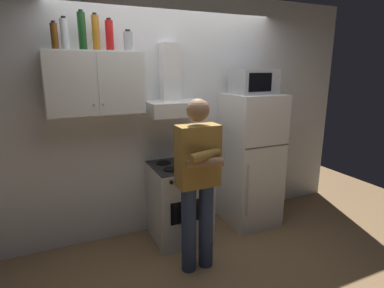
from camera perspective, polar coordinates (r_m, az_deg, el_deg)
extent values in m
plane|color=olive|center=(3.55, 0.00, -18.35)|extent=(7.00, 7.00, 0.00)
cube|color=white|center=(3.60, -3.92, 5.20)|extent=(4.80, 0.10, 2.70)
cube|color=white|center=(3.14, -17.55, 10.68)|extent=(0.90, 0.34, 0.60)
cube|color=white|center=(2.95, -21.52, 10.19)|extent=(0.43, 0.01, 0.58)
cube|color=white|center=(3.00, -12.80, 10.85)|extent=(0.43, 0.01, 0.58)
sphere|color=#B2B2B7|center=(2.97, -17.62, 7.02)|extent=(0.02, 0.02, 0.02)
sphere|color=#B2B2B7|center=(2.98, -16.08, 7.15)|extent=(0.02, 0.02, 0.02)
cube|color=white|center=(3.53, -2.44, -10.67)|extent=(0.60, 0.60, 0.85)
cube|color=black|center=(3.37, -2.52, -4.00)|extent=(0.59, 0.59, 0.01)
cube|color=black|center=(3.26, -0.42, -12.31)|extent=(0.42, 0.01, 0.24)
cylinder|color=black|center=(3.22, -3.89, -4.68)|extent=(0.16, 0.16, 0.01)
cylinder|color=black|center=(3.31, 0.35, -4.11)|extent=(0.16, 0.16, 0.01)
cylinder|color=black|center=(3.43, -5.28, -3.51)|extent=(0.16, 0.16, 0.01)
cylinder|color=black|center=(3.52, -1.27, -3.00)|extent=(0.16, 0.16, 0.01)
cylinder|color=black|center=(3.05, -3.85, -7.12)|extent=(0.04, 0.02, 0.04)
cylinder|color=black|center=(3.09, -1.57, -6.78)|extent=(0.04, 0.02, 0.04)
cylinder|color=black|center=(3.15, 0.80, -6.41)|extent=(0.04, 0.02, 0.04)
cylinder|color=black|center=(3.20, 2.92, -6.07)|extent=(0.04, 0.02, 0.04)
cube|color=white|center=(3.31, -3.14, 6.64)|extent=(0.60, 0.44, 0.15)
cube|color=white|center=(3.42, -4.10, 13.16)|extent=(0.20, 0.16, 0.60)
cube|color=white|center=(3.82, 10.86, -2.94)|extent=(0.60, 0.60, 1.60)
cube|color=#4C4C4C|center=(3.53, 13.83, -0.49)|extent=(0.59, 0.01, 0.01)
cylinder|color=silver|center=(3.53, 10.24, -8.53)|extent=(0.02, 0.02, 0.60)
cube|color=#B7BABF|center=(3.68, 11.35, 11.27)|extent=(0.48, 0.36, 0.28)
cube|color=black|center=(3.51, 12.57, 11.10)|extent=(0.30, 0.01, 0.20)
cylinder|color=navy|center=(2.99, -0.61, -15.52)|extent=(0.14, 0.14, 0.85)
cylinder|color=navy|center=(3.05, 2.60, -14.83)|extent=(0.14, 0.14, 0.85)
cube|color=olive|center=(2.75, 1.08, -2.21)|extent=(0.38, 0.20, 0.56)
cylinder|color=olive|center=(2.61, 2.39, -2.15)|extent=(0.33, 0.17, 0.08)
cylinder|color=#8C6647|center=(2.63, 2.37, -3.40)|extent=(0.33, 0.17, 0.08)
sphere|color=#8C6647|center=(2.66, 1.12, 6.29)|extent=(0.20, 0.20, 0.20)
cylinder|color=#B7BABF|center=(3.29, 0.35, -2.97)|extent=(0.21, 0.21, 0.13)
cylinder|color=black|center=(3.23, -1.74, -2.50)|extent=(0.05, 0.01, 0.01)
cylinder|color=black|center=(3.33, 2.37, -1.99)|extent=(0.05, 0.01, 0.01)
cylinder|color=#B2B5BA|center=(3.19, -11.73, 18.09)|extent=(0.09, 0.09, 0.18)
cylinder|color=black|center=(3.20, -11.82, 19.87)|extent=(0.05, 0.05, 0.02)
cylinder|color=red|center=(3.20, -15.04, 18.78)|extent=(0.07, 0.07, 0.28)
cylinder|color=black|center=(3.22, -15.22, 21.43)|extent=(0.04, 0.04, 0.02)
cylinder|color=#19471E|center=(3.13, -19.70, 19.04)|extent=(0.07, 0.07, 0.33)
cylinder|color=black|center=(3.16, -19.98, 22.19)|extent=(0.04, 0.04, 0.02)
cylinder|color=silver|center=(3.12, -22.50, 18.24)|extent=(0.07, 0.07, 0.27)
cylinder|color=black|center=(3.14, -22.76, 20.83)|extent=(0.04, 0.04, 0.02)
cylinder|color=brown|center=(3.10, -24.13, 17.71)|extent=(0.06, 0.06, 0.22)
cylinder|color=black|center=(3.12, -24.37, 19.91)|extent=(0.03, 0.03, 0.02)
cylinder|color=#B7721E|center=(3.18, -17.40, 19.00)|extent=(0.07, 0.07, 0.32)
cylinder|color=black|center=(3.20, -17.63, 21.99)|extent=(0.04, 0.04, 0.02)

